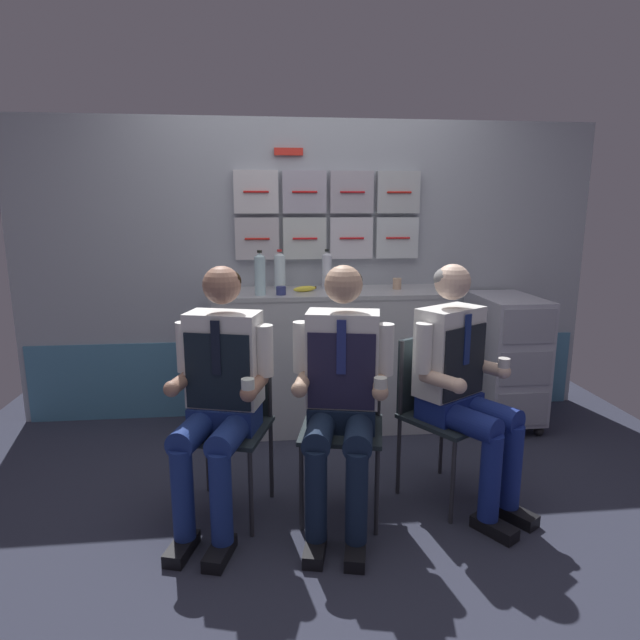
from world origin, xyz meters
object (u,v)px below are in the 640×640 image
service_trolley (504,356)px  coffee_cup_spare (397,283)px  crew_member_center (341,386)px  crew_member_right (462,376)px  snack_banana (305,289)px  folding_chair_left (232,407)px  folding_chair_right (435,398)px  sparkling_bottle_green (260,274)px  crew_member_left (219,386)px  folding_chair_center (343,406)px

service_trolley → coffee_cup_spare: 0.94m
crew_member_center → coffee_cup_spare: crew_member_center is taller
crew_member_right → snack_banana: size_ratio=7.32×
folding_chair_left → folding_chair_right: 1.08m
folding_chair_right → crew_member_right: crew_member_right is taller
crew_member_center → sparkling_bottle_green: crew_member_center is taller
service_trolley → sparkling_bottle_green: size_ratio=3.18×
folding_chair_left → sparkling_bottle_green: size_ratio=2.95×
crew_member_left → folding_chair_left: bearing=74.0°
crew_member_left → crew_member_center: bearing=-5.7°
coffee_cup_spare → snack_banana: size_ratio=0.45×
folding_chair_center → snack_banana: 1.12m
crew_member_center → folding_chair_center: bearing=77.7°
folding_chair_left → folding_chair_right: same height
folding_chair_right → snack_banana: bearing=123.7°
service_trolley → sparkling_bottle_green: sparkling_bottle_green is taller
folding_chair_left → crew_member_left: (-0.04, -0.16, 0.16)m
service_trolley → coffee_cup_spare: size_ratio=11.99×
crew_member_left → folding_chair_right: crew_member_left is taller
crew_member_left → folding_chair_center: crew_member_left is taller
service_trolley → crew_member_center: (-1.35, -1.12, 0.21)m
crew_member_center → crew_member_right: crew_member_center is taller
crew_member_left → sparkling_bottle_green: 1.11m
coffee_cup_spare → crew_member_right: bearing=-87.0°
crew_member_left → crew_member_center: 0.58m
folding_chair_right → crew_member_right: 0.23m
coffee_cup_spare → folding_chair_right: bearing=-91.6°
crew_member_right → coffee_cup_spare: 1.18m
sparkling_bottle_green → snack_banana: 0.34m
crew_member_left → crew_member_right: 1.21m
coffee_cup_spare → snack_banana: coffee_cup_spare is taller
folding_chair_left → folding_chair_center: same height
folding_chair_left → coffee_cup_spare: size_ratio=11.14×
folding_chair_right → coffee_cup_spare: 1.10m
snack_banana → folding_chair_center: bearing=-83.4°
folding_chair_center → folding_chair_right: (0.51, 0.07, 0.00)m
folding_chair_center → service_trolley: bearing=36.2°
folding_chair_center → crew_member_right: (0.60, -0.06, 0.16)m
crew_member_left → folding_chair_right: (1.12, 0.17, -0.16)m
folding_chair_left → folding_chair_center: (0.57, -0.06, 0.00)m
folding_chair_left → crew_member_center: size_ratio=0.68×
service_trolley → crew_member_right: size_ratio=0.74×
folding_chair_left → snack_banana: 1.16m
folding_chair_left → sparkling_bottle_green: bearing=79.8°
folding_chair_left → folding_chair_right: size_ratio=1.00×
crew_member_right → sparkling_bottle_green: (-1.01, 0.97, 0.42)m
service_trolley → crew_member_right: bearing=-125.0°
crew_member_center → folding_chair_right: bearing=23.1°
folding_chair_right → sparkling_bottle_green: (-0.93, 0.83, 0.58)m
service_trolley → coffee_cup_spare: coffee_cup_spare is taller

